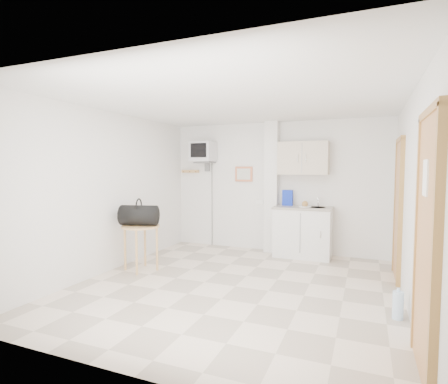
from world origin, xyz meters
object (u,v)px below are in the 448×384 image
at_px(crt_television, 203,152).
at_px(water_bottle, 398,305).
at_px(duffel_bag, 139,215).
at_px(round_table, 141,232).

relative_size(crt_television, water_bottle, 6.37).
bearing_deg(duffel_bag, round_table, -3.15).
xyz_separation_m(crt_television, water_bottle, (3.43, -2.33, -1.78)).
relative_size(round_table, duffel_bag, 1.12).
bearing_deg(water_bottle, crt_television, 145.82).
xyz_separation_m(duffel_bag, water_bottle, (3.65, -0.45, -0.73)).
height_order(round_table, water_bottle, round_table).
bearing_deg(duffel_bag, water_bottle, -21.67).
height_order(round_table, duffel_bag, duffel_bag).
bearing_deg(crt_television, duffel_bag, -96.80).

